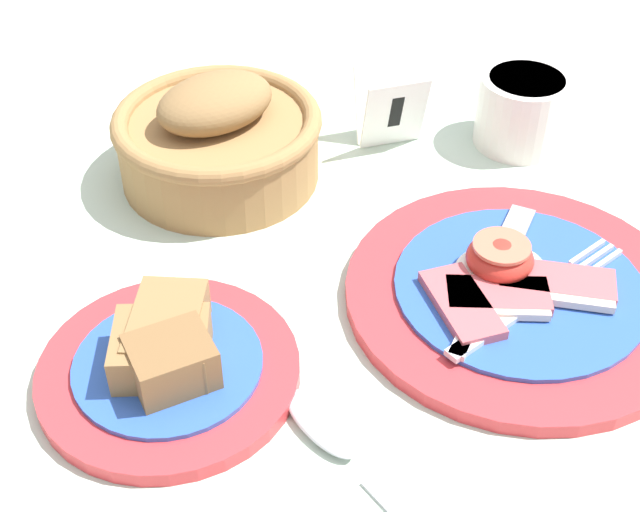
{
  "coord_description": "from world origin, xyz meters",
  "views": [
    {
      "loc": [
        -0.24,
        -0.42,
        0.47
      ],
      "look_at": [
        -0.07,
        0.08,
        0.02
      ],
      "focal_mm": 50.0,
      "sensor_mm": 36.0,
      "label": 1
    }
  ],
  "objects": [
    {
      "name": "teaspoon_by_saucer",
      "position": [
        -0.11,
        -0.09,
        0.01
      ],
      "size": [
        0.08,
        0.19,
        0.01
      ],
      "rotation": [
        0.0,
        0.0,
        1.89
      ],
      "color": "silver",
      "rests_on": "ground_plane"
    },
    {
      "name": "breakfast_plate",
      "position": [
        0.06,
        0.01,
        0.01
      ],
      "size": [
        0.26,
        0.26,
        0.04
      ],
      "color": "red",
      "rests_on": "ground_plane"
    },
    {
      "name": "ground_plane",
      "position": [
        0.0,
        0.0,
        0.0
      ],
      "size": [
        3.0,
        3.0,
        0.0
      ],
      "primitive_type": "plane",
      "color": "#B7CCB7"
    },
    {
      "name": "bread_plate",
      "position": [
        -0.2,
        0.02,
        0.02
      ],
      "size": [
        0.18,
        0.18,
        0.05
      ],
      "color": "red",
      "rests_on": "ground_plane"
    },
    {
      "name": "sugar_cup",
      "position": [
        0.17,
        0.21,
        0.04
      ],
      "size": [
        0.08,
        0.08,
        0.07
      ],
      "color": "white",
      "rests_on": "ground_plane"
    },
    {
      "name": "number_card",
      "position": [
        0.05,
        0.25,
        0.04
      ],
      "size": [
        0.06,
        0.05,
        0.07
      ],
      "rotation": [
        0.0,
        0.0,
        -0.03
      ],
      "color": "white",
      "rests_on": "ground_plane"
    },
    {
      "name": "bread_basket",
      "position": [
        -0.11,
        0.24,
        0.04
      ],
      "size": [
        0.18,
        0.18,
        0.1
      ],
      "color": "olive",
      "rests_on": "ground_plane"
    }
  ]
}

